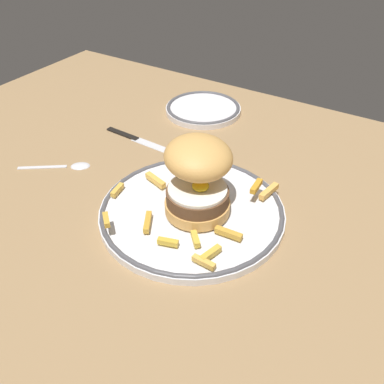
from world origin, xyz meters
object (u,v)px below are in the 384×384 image
at_px(side_plate, 203,109).
at_px(spoon, 72,165).
at_px(dinner_plate, 192,211).
at_px(knife, 136,138).
at_px(burger, 198,176).

height_order(side_plate, spoon, side_plate).
xyz_separation_m(dinner_plate, side_plate, (-0.17, 0.32, -0.00)).
relative_size(knife, spoon, 1.53).
height_order(knife, spoon, spoon).
relative_size(burger, knife, 0.79).
xyz_separation_m(burger, side_plate, (-0.18, 0.31, -0.07)).
relative_size(dinner_plate, spoon, 2.50).
xyz_separation_m(burger, knife, (-0.23, 0.13, -0.07)).
xyz_separation_m(dinner_plate, spoon, (-0.26, -0.00, -0.00)).
xyz_separation_m(knife, spoon, (-0.04, -0.14, 0.00)).
xyz_separation_m(side_plate, knife, (-0.05, -0.18, -0.01)).
height_order(dinner_plate, burger, burger).
relative_size(dinner_plate, burger, 2.07).
relative_size(burger, spoon, 1.21).
height_order(dinner_plate, spoon, dinner_plate).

